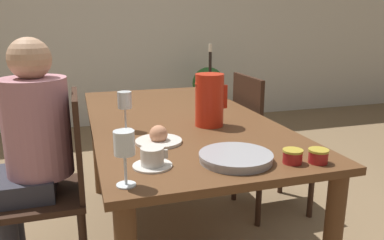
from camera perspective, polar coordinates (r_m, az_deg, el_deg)
name	(u,v)px	position (r m, az deg, el deg)	size (l,w,h in m)	color
wall_back	(116,15)	(4.60, -11.54, 15.38)	(10.00, 0.06, 2.60)	beige
dining_table	(178,136)	(1.99, -2.22, -2.40)	(0.88, 1.73, 0.74)	brown
chair_person_side	(55,183)	(1.93, -20.16, -9.04)	(0.42, 0.42, 0.91)	#331E14
chair_opposite	(263,142)	(2.45, 10.75, -3.31)	(0.42, 0.42, 0.91)	#331E14
person_seated	(31,142)	(1.90, -23.36, -3.04)	(0.39, 0.41, 1.16)	#33333D
red_pitcher	(209,100)	(1.78, 2.67, 3.09)	(0.16, 0.14, 0.25)	red
wine_glass_water	(125,102)	(1.72, -10.21, 2.70)	(0.06, 0.06, 0.18)	white
wine_glass_juice	(124,146)	(1.13, -10.27, -3.99)	(0.06, 0.06, 0.17)	white
teacup_near_person	(152,159)	(1.30, -6.06, -5.86)	(0.14, 0.14, 0.07)	silver
serving_tray	(236,157)	(1.35, 6.68, -5.66)	(0.27, 0.27, 0.03)	#9E9EA3
bread_plate	(159,138)	(1.55, -5.11, -2.73)	(0.19, 0.19, 0.08)	silver
jam_jar_amber	(318,155)	(1.40, 18.69, -5.10)	(0.07, 0.07, 0.05)	#A81E1E
jam_jar_red	(293,156)	(1.37, 15.08, -5.25)	(0.07, 0.07, 0.05)	#A81E1E
candlestick_tall	(210,76)	(2.47, 2.76, 6.66)	(0.06, 0.06, 0.35)	black
potted_plant	(208,91)	(4.42, 2.49, 4.45)	(0.37, 0.37, 0.72)	beige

